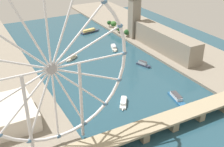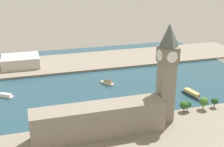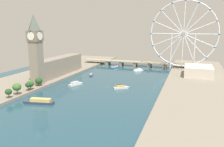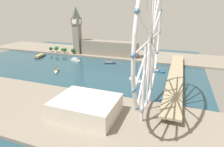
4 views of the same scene
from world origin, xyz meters
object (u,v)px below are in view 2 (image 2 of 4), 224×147
(clock_tower, at_px, (167,72))
(tour_boat_0, at_px, (107,82))
(tour_boat_1, at_px, (193,94))
(riverside_hall, at_px, (21,61))
(tour_boat_3, at_px, (68,113))
(tour_boat_4, at_px, (5,96))
(tour_boat_5, at_px, (127,103))
(parliament_block, at_px, (99,120))

(clock_tower, distance_m, tour_boat_0, 120.76)
(tour_boat_1, bearing_deg, clock_tower, -62.52)
(riverside_hall, bearing_deg, tour_boat_3, -165.64)
(tour_boat_4, bearing_deg, tour_boat_0, -143.36)
(tour_boat_4, bearing_deg, tour_boat_3, 168.05)
(tour_boat_5, bearing_deg, riverside_hall, -36.17)
(riverside_hall, height_order, tour_boat_5, riverside_hall)
(parliament_block, height_order, tour_boat_0, parliament_block)
(tour_boat_3, bearing_deg, clock_tower, 134.15)
(tour_boat_3, bearing_deg, riverside_hall, -96.41)
(riverside_hall, bearing_deg, tour_boat_0, -133.18)
(parliament_block, xyz_separation_m, tour_boat_3, (47.37, 19.54, -14.24))
(riverside_hall, xyz_separation_m, tour_boat_5, (-158.40, -105.46, -8.53))
(tour_boat_3, relative_size, tour_boat_4, 1.00)
(parliament_block, bearing_deg, tour_boat_3, 22.41)
(tour_boat_1, relative_size, tour_boat_4, 1.70)
(tour_boat_0, height_order, tour_boat_4, tour_boat_0)
(tour_boat_1, bearing_deg, tour_boat_0, -137.68)
(tour_boat_4, relative_size, tour_boat_5, 0.88)
(tour_boat_3, distance_m, tour_boat_4, 88.41)
(clock_tower, relative_size, parliament_block, 0.80)
(parliament_block, distance_m, tour_boat_5, 70.23)
(parliament_block, xyz_separation_m, tour_boat_4, (111.39, 80.51, -14.71))
(parliament_block, relative_size, tour_boat_4, 5.39)
(parliament_block, distance_m, riverside_hall, 220.03)
(clock_tower, xyz_separation_m, tour_boat_1, (45.19, -57.98, -47.64))
(tour_boat_0, relative_size, tour_boat_5, 0.83)
(clock_tower, height_order, tour_boat_4, clock_tower)
(riverside_hall, relative_size, tour_boat_1, 1.44)
(parliament_block, height_order, tour_boat_4, parliament_block)
(parliament_block, relative_size, tour_boat_0, 5.66)
(clock_tower, bearing_deg, parliament_block, 96.96)
(tour_boat_3, relative_size, tour_boat_5, 0.88)
(riverside_hall, xyz_separation_m, tour_boat_1, (-158.09, -184.22, -8.15))
(parliament_block, relative_size, riverside_hall, 2.19)
(tour_boat_0, relative_size, tour_boat_1, 0.56)
(clock_tower, height_order, tour_boat_1, clock_tower)
(riverside_hall, height_order, tour_boat_4, riverside_hall)
(parliament_block, bearing_deg, clock_tower, -83.04)
(tour_boat_3, bearing_deg, tour_boat_4, -67.17)
(parliament_block, bearing_deg, tour_boat_5, -39.81)
(tour_boat_0, xyz_separation_m, tour_boat_1, (-62.92, -82.80, 0.11))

